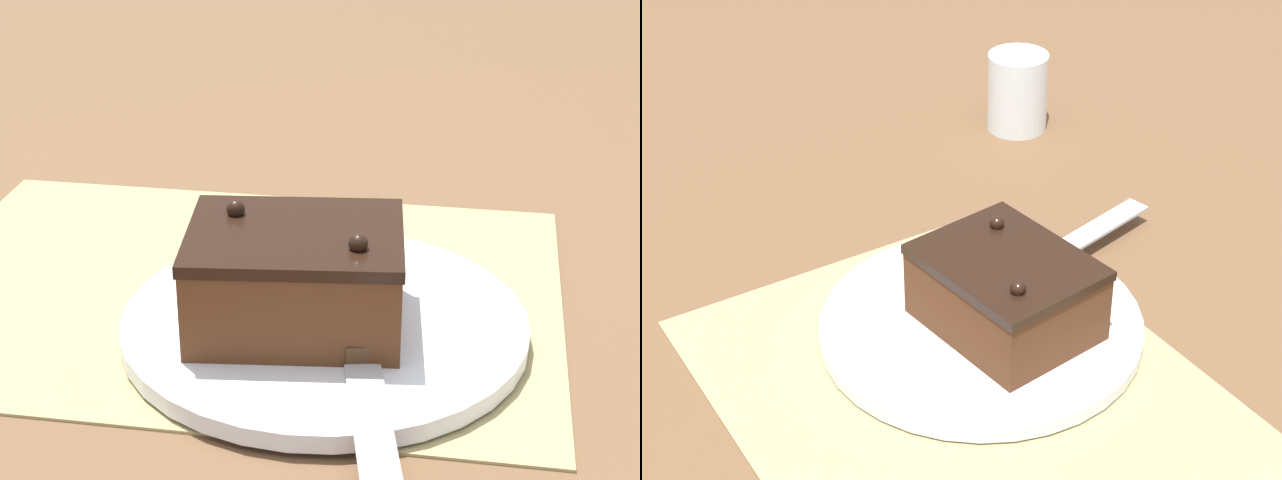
{
  "view_description": "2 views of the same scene",
  "coord_description": "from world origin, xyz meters",
  "views": [
    {
      "loc": [
        -0.17,
        0.65,
        0.36
      ],
      "look_at": [
        -0.07,
        0.03,
        0.06
      ],
      "focal_mm": 60.0,
      "sensor_mm": 36.0,
      "label": 1
    },
    {
      "loc": [
        0.5,
        -0.34,
        0.55
      ],
      "look_at": [
        -0.11,
        0.05,
        0.07
      ],
      "focal_mm": 60.0,
      "sensor_mm": 36.0,
      "label": 2
    }
  ],
  "objects": [
    {
      "name": "chocolate_cake",
      "position": [
        -0.06,
        0.06,
        0.05
      ],
      "size": [
        0.15,
        0.12,
        0.07
      ],
      "rotation": [
        0.0,
        0.0,
        0.11
      ],
      "color": "#512D19",
      "rests_on": "cake_plate"
    },
    {
      "name": "placemat_woven",
      "position": [
        0.0,
        0.0,
        0.0
      ],
      "size": [
        0.46,
        0.34,
        0.0
      ],
      "primitive_type": "cube",
      "color": "tan",
      "rests_on": "ground_plane"
    },
    {
      "name": "cake_plate",
      "position": [
        -0.07,
        0.05,
        0.01
      ],
      "size": [
        0.26,
        0.26,
        0.01
      ],
      "color": "white",
      "rests_on": "placemat_woven"
    },
    {
      "name": "ground_plane",
      "position": [
        0.0,
        0.0,
        0.0
      ],
      "size": [
        3.0,
        3.0,
        0.0
      ],
      "primitive_type": "plane",
      "color": "brown"
    },
    {
      "name": "serving_knife",
      "position": [
        -0.11,
        0.11,
        0.02
      ],
      "size": [
        0.07,
        0.25,
        0.01
      ],
      "rotation": [
        0.0,
        0.0,
        0.21
      ],
      "color": "#472D19",
      "rests_on": "cake_plate"
    }
  ]
}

